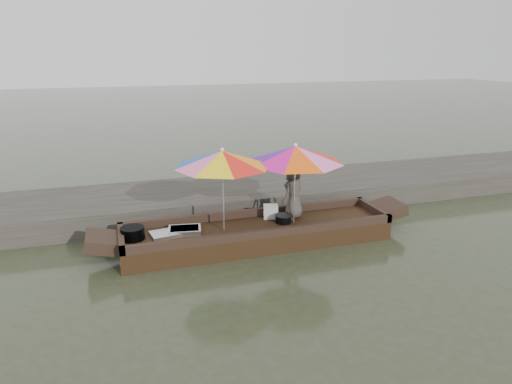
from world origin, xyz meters
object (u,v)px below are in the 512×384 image
object	(u,v)px
vendor	(293,191)
tray_crayfish	(185,230)
charcoal_grill	(283,219)
tray_scallop	(167,234)
umbrella_stern	(294,184)
boat_hull	(258,235)
cooking_pot	(133,233)
supply_bag	(271,212)
umbrella_bow	(223,190)

from	to	relation	value
vendor	tray_crayfish	bearing A→B (deg)	-30.45
charcoal_grill	vendor	distance (m)	0.59
tray_scallop	vendor	size ratio (longest dim) A/B	0.54
charcoal_grill	umbrella_stern	world-z (taller)	umbrella_stern
tray_scallop	umbrella_stern	size ratio (longest dim) A/B	0.32
boat_hull	tray_crayfish	xyz separation A→B (m)	(-1.37, 0.10, 0.22)
boat_hull	cooking_pot	xyz separation A→B (m)	(-2.28, 0.08, 0.28)
supply_bag	cooking_pot	bearing A→B (deg)	-174.04
supply_bag	umbrella_stern	bearing A→B (deg)	-46.13
charcoal_grill	umbrella_stern	distance (m)	0.73
tray_scallop	charcoal_grill	distance (m)	2.22
umbrella_stern	vendor	bearing A→B (deg)	71.07
vendor	umbrella_stern	distance (m)	0.34
boat_hull	charcoal_grill	bearing A→B (deg)	3.60
tray_crayfish	umbrella_stern	world-z (taller)	umbrella_stern
vendor	umbrella_stern	size ratio (longest dim) A/B	0.60
umbrella_bow	umbrella_stern	xyz separation A→B (m)	(1.39, 0.00, 0.00)
supply_bag	umbrella_bow	world-z (taller)	umbrella_bow
tray_scallop	umbrella_bow	distance (m)	1.27
boat_hull	charcoal_grill	distance (m)	0.59
cooking_pot	vendor	bearing A→B (deg)	2.91
boat_hull	umbrella_bow	world-z (taller)	umbrella_bow
umbrella_bow	umbrella_stern	bearing A→B (deg)	0.00
cooking_pot	tray_scallop	distance (m)	0.60
charcoal_grill	supply_bag	world-z (taller)	supply_bag
tray_crayfish	vendor	distance (m)	2.24
cooking_pot	tray_crayfish	size ratio (longest dim) A/B	0.71
cooking_pot	umbrella_stern	world-z (taller)	umbrella_stern
vendor	umbrella_bow	bearing A→B (deg)	-24.77
tray_crayfish	supply_bag	size ratio (longest dim) A/B	2.08
vendor	umbrella_stern	bearing A→B (deg)	37.10
charcoal_grill	umbrella_stern	xyz separation A→B (m)	(0.20, -0.03, 0.70)
cooking_pot	umbrella_bow	bearing A→B (deg)	-2.82
boat_hull	supply_bag	xyz separation A→B (m)	(0.39, 0.36, 0.30)
boat_hull	tray_scallop	world-z (taller)	tray_scallop
vendor	charcoal_grill	bearing A→B (deg)	1.91
tray_scallop	umbrella_stern	bearing A→B (deg)	-1.79
tray_scallop	vendor	distance (m)	2.56
charcoal_grill	tray_crayfish	bearing A→B (deg)	177.88
boat_hull	tray_scallop	xyz separation A→B (m)	(-1.69, 0.08, 0.21)
cooking_pot	charcoal_grill	distance (m)	2.81
umbrella_bow	charcoal_grill	bearing A→B (deg)	1.62
tray_scallop	umbrella_stern	xyz separation A→B (m)	(2.42, -0.08, 0.74)
umbrella_stern	tray_crayfish	bearing A→B (deg)	177.17
tray_crayfish	tray_scallop	world-z (taller)	tray_crayfish
tray_scallop	cooking_pot	bearing A→B (deg)	179.57
supply_bag	vendor	xyz separation A→B (m)	(0.43, -0.12, 0.41)
supply_bag	tray_scallop	bearing A→B (deg)	-172.21
umbrella_bow	umbrella_stern	distance (m)	1.39
cooking_pot	tray_scallop	bearing A→B (deg)	-0.43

